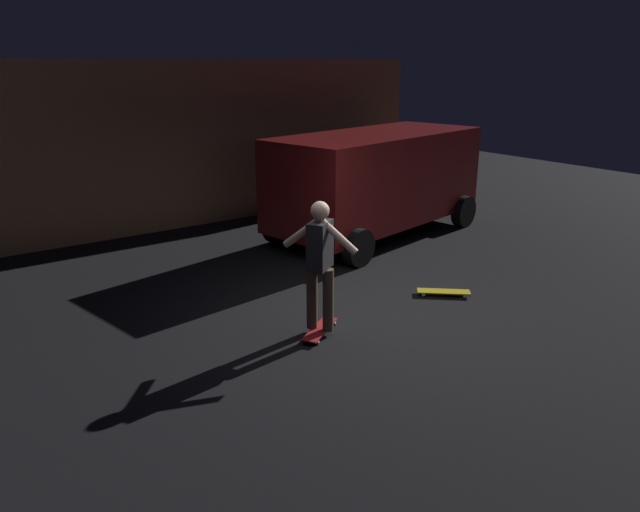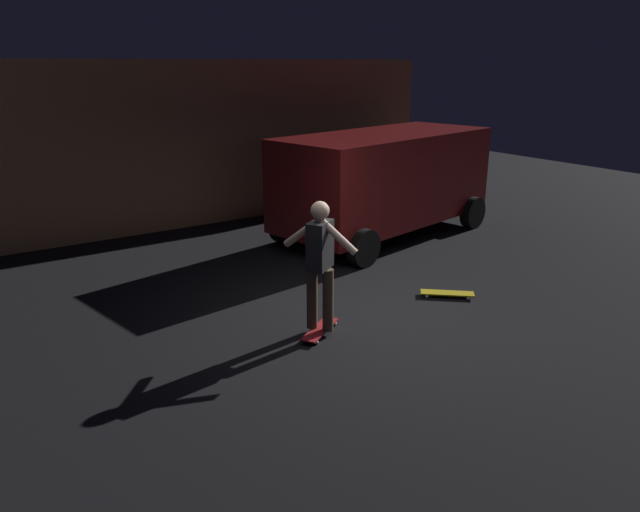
# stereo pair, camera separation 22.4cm
# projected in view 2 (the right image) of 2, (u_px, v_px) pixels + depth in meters

# --- Properties ---
(ground_plane) EXTENTS (28.00, 28.00, 0.00)m
(ground_plane) POSITION_uv_depth(u_px,v_px,m) (361.00, 322.00, 7.98)
(ground_plane) COLOR black
(low_building) EXTENTS (11.95, 3.72, 3.38)m
(low_building) POSITION_uv_depth(u_px,v_px,m) (158.00, 137.00, 13.57)
(low_building) COLOR tan
(low_building) RESTS_ON ground_plane
(parked_van) EXTENTS (4.89, 2.99, 2.03)m
(parked_van) POSITION_uv_depth(u_px,v_px,m) (385.00, 178.00, 11.63)
(parked_van) COLOR maroon
(parked_van) RESTS_ON ground_plane
(skateboard_ridden) EXTENTS (0.76, 0.59, 0.07)m
(skateboard_ridden) POSITION_uv_depth(u_px,v_px,m) (320.00, 330.00, 7.62)
(skateboard_ridden) COLOR #AD1E23
(skateboard_ridden) RESTS_ON ground_plane
(skateboard_spare) EXTENTS (0.72, 0.66, 0.07)m
(skateboard_spare) POSITION_uv_depth(u_px,v_px,m) (447.00, 293.00, 8.81)
(skateboard_spare) COLOR gold
(skateboard_spare) RESTS_ON ground_plane
(skater) EXTENTS (0.61, 0.87, 1.67)m
(skater) POSITION_uv_depth(u_px,v_px,m) (320.00, 257.00, 7.31)
(skater) COLOR brown
(skater) RESTS_ON skateboard_ridden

